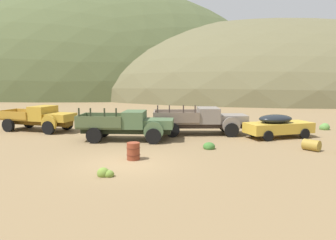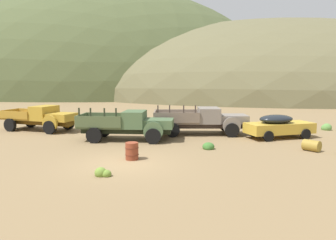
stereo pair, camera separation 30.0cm
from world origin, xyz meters
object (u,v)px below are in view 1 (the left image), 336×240
at_px(oil_drum_tipped, 311,145).
at_px(truck_mustard, 42,118).
at_px(truck_weathered_green, 133,125).
at_px(oil_drum_foreground, 133,151).
at_px(truck_primer_gray, 206,120).
at_px(car_faded_yellow, 280,125).

bearing_deg(oil_drum_tipped, truck_mustard, 161.46).
bearing_deg(truck_mustard, truck_weathered_green, -8.18).
bearing_deg(oil_drum_foreground, oil_drum_tipped, 13.63).
bearing_deg(truck_primer_gray, oil_drum_foreground, -122.48).
distance_m(truck_mustard, oil_drum_tipped, 18.48).
relative_size(truck_mustard, car_faded_yellow, 1.24).
height_order(truck_mustard, truck_primer_gray, truck_primer_gray).
xyz_separation_m(truck_weathered_green, car_faded_yellow, (9.70, 1.33, -0.18)).
distance_m(car_faded_yellow, oil_drum_tipped, 3.93).
xyz_separation_m(truck_mustard, oil_drum_tipped, (17.51, -5.87, -0.68)).
height_order(truck_mustard, oil_drum_tipped, truck_mustard).
bearing_deg(truck_weathered_green, oil_drum_tipped, -12.19).
bearing_deg(car_faded_yellow, truck_mustard, 154.18).
xyz_separation_m(truck_primer_gray, oil_drum_tipped, (5.36, -4.98, -0.70)).
distance_m(truck_weathered_green, oil_drum_tipped, 10.56).
distance_m(truck_primer_gray, oil_drum_tipped, 7.35).
height_order(truck_weathered_green, oil_drum_tipped, truck_weathered_green).
height_order(truck_weathered_green, car_faded_yellow, truck_weathered_green).
relative_size(truck_weathered_green, oil_drum_foreground, 7.09).
bearing_deg(truck_mustard, truck_primer_gray, 12.29).
bearing_deg(oil_drum_tipped, oil_drum_foreground, -166.37).
distance_m(truck_mustard, oil_drum_foreground, 11.45).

